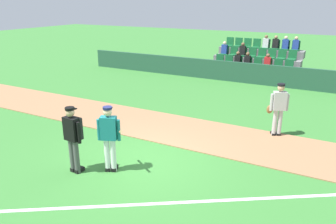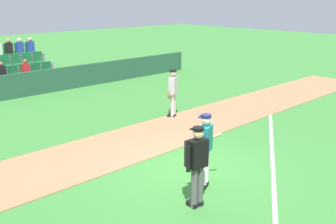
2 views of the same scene
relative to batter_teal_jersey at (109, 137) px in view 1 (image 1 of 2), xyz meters
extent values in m
plane|color=#387A33|center=(0.40, 0.84, -0.97)|extent=(80.00, 80.00, 0.00)
cube|color=#9E704C|center=(0.40, 3.38, -0.95)|extent=(28.00, 2.59, 0.03)
cube|color=white|center=(3.40, 0.34, -0.96)|extent=(10.09, 6.66, 0.01)
cube|color=#234C38|center=(0.40, 11.15, -0.43)|extent=(20.00, 0.16, 1.08)
cube|color=slate|center=(0.40, 13.02, -0.82)|extent=(5.00, 2.95, 0.30)
cube|color=slate|center=(0.40, 12.17, -0.47)|extent=(4.90, 0.85, 0.40)
cube|color=#196033|center=(-1.53, 12.07, -0.22)|extent=(0.44, 0.40, 0.08)
cube|color=#196033|center=(-1.53, 12.29, 0.03)|extent=(0.44, 0.08, 0.50)
cube|color=#196033|center=(-0.98, 12.07, -0.22)|extent=(0.44, 0.40, 0.08)
cube|color=#196033|center=(-0.98, 12.29, 0.03)|extent=(0.44, 0.08, 0.50)
cube|color=#196033|center=(-0.43, 12.07, -0.22)|extent=(0.44, 0.40, 0.08)
cube|color=#196033|center=(-0.43, 12.29, 0.03)|extent=(0.44, 0.08, 0.50)
cube|color=black|center=(-0.43, 12.12, 0.08)|extent=(0.32, 0.22, 0.52)
sphere|color=brown|center=(-0.43, 12.12, 0.43)|extent=(0.20, 0.20, 0.20)
cube|color=#196033|center=(0.12, 12.07, -0.22)|extent=(0.44, 0.40, 0.08)
cube|color=#196033|center=(0.12, 12.29, 0.03)|extent=(0.44, 0.08, 0.50)
cube|color=black|center=(0.12, 12.12, 0.08)|extent=(0.32, 0.22, 0.52)
sphere|color=brown|center=(0.12, 12.12, 0.43)|extent=(0.20, 0.20, 0.20)
cube|color=#196033|center=(0.67, 12.07, -0.22)|extent=(0.44, 0.40, 0.08)
cube|color=#196033|center=(0.67, 12.29, 0.03)|extent=(0.44, 0.08, 0.50)
cube|color=#196033|center=(1.22, 12.07, -0.22)|extent=(0.44, 0.40, 0.08)
cube|color=#196033|center=(1.22, 12.29, 0.03)|extent=(0.44, 0.08, 0.50)
cube|color=red|center=(1.22, 12.12, 0.08)|extent=(0.32, 0.22, 0.52)
sphere|color=brown|center=(1.22, 12.12, 0.43)|extent=(0.20, 0.20, 0.20)
cube|color=#196033|center=(1.77, 12.07, -0.22)|extent=(0.44, 0.40, 0.08)
cube|color=#196033|center=(1.77, 12.29, 0.03)|extent=(0.44, 0.08, 0.50)
cube|color=#196033|center=(2.32, 12.07, -0.22)|extent=(0.44, 0.40, 0.08)
cube|color=#196033|center=(2.32, 12.29, 0.03)|extent=(0.44, 0.08, 0.50)
cube|color=slate|center=(0.40, 13.02, -0.07)|extent=(4.90, 0.85, 0.40)
cube|color=#196033|center=(-1.53, 12.92, 0.18)|extent=(0.44, 0.40, 0.08)
cube|color=#196033|center=(-1.53, 13.14, 0.43)|extent=(0.44, 0.08, 0.50)
cube|color=#263F99|center=(-1.53, 12.97, 0.48)|extent=(0.32, 0.22, 0.52)
sphere|color=beige|center=(-1.53, 12.97, 0.83)|extent=(0.20, 0.20, 0.20)
cube|color=#196033|center=(-0.98, 12.92, 0.18)|extent=(0.44, 0.40, 0.08)
cube|color=#196033|center=(-0.98, 13.14, 0.43)|extent=(0.44, 0.08, 0.50)
cube|color=#196033|center=(-0.43, 12.92, 0.18)|extent=(0.44, 0.40, 0.08)
cube|color=#196033|center=(-0.43, 13.14, 0.43)|extent=(0.44, 0.08, 0.50)
cube|color=black|center=(-0.43, 12.97, 0.48)|extent=(0.32, 0.22, 0.52)
sphere|color=brown|center=(-0.43, 12.97, 0.83)|extent=(0.20, 0.20, 0.20)
cube|color=#196033|center=(0.12, 12.92, 0.18)|extent=(0.44, 0.40, 0.08)
cube|color=#196033|center=(0.12, 13.14, 0.43)|extent=(0.44, 0.08, 0.50)
cube|color=#196033|center=(0.67, 12.92, 0.18)|extent=(0.44, 0.40, 0.08)
cube|color=#196033|center=(0.67, 13.14, 0.43)|extent=(0.44, 0.08, 0.50)
cube|color=#196033|center=(1.22, 12.92, 0.18)|extent=(0.44, 0.40, 0.08)
cube|color=#196033|center=(1.22, 13.14, 0.43)|extent=(0.44, 0.08, 0.50)
cube|color=#196033|center=(1.77, 12.92, 0.18)|extent=(0.44, 0.40, 0.08)
cube|color=#196033|center=(1.77, 13.14, 0.43)|extent=(0.44, 0.08, 0.50)
cube|color=#196033|center=(2.32, 12.92, 0.18)|extent=(0.44, 0.40, 0.08)
cube|color=#196033|center=(2.32, 13.14, 0.43)|extent=(0.44, 0.08, 0.50)
cube|color=slate|center=(0.40, 13.87, 0.33)|extent=(4.90, 0.85, 0.40)
cube|color=#196033|center=(-1.53, 13.77, 0.58)|extent=(0.44, 0.40, 0.08)
cube|color=#196033|center=(-1.53, 13.99, 0.83)|extent=(0.44, 0.08, 0.50)
cube|color=#196033|center=(-0.98, 13.77, 0.58)|extent=(0.44, 0.40, 0.08)
cube|color=#196033|center=(-0.98, 13.99, 0.83)|extent=(0.44, 0.08, 0.50)
cube|color=#196033|center=(-0.43, 13.77, 0.58)|extent=(0.44, 0.40, 0.08)
cube|color=#196033|center=(-0.43, 13.99, 0.83)|extent=(0.44, 0.08, 0.50)
cube|color=#196033|center=(0.12, 13.77, 0.58)|extent=(0.44, 0.40, 0.08)
cube|color=#196033|center=(0.12, 13.99, 0.83)|extent=(0.44, 0.08, 0.50)
cube|color=#196033|center=(0.67, 13.77, 0.58)|extent=(0.44, 0.40, 0.08)
cube|color=#196033|center=(0.67, 13.99, 0.83)|extent=(0.44, 0.08, 0.50)
cube|color=silver|center=(0.67, 13.82, 0.88)|extent=(0.32, 0.22, 0.52)
sphere|color=brown|center=(0.67, 13.82, 1.23)|extent=(0.20, 0.20, 0.20)
cube|color=#196033|center=(1.22, 13.77, 0.58)|extent=(0.44, 0.40, 0.08)
cube|color=#196033|center=(1.22, 13.99, 0.83)|extent=(0.44, 0.08, 0.50)
cube|color=black|center=(1.22, 13.82, 0.88)|extent=(0.32, 0.22, 0.52)
sphere|color=#9E7051|center=(1.22, 13.82, 1.23)|extent=(0.20, 0.20, 0.20)
cube|color=#196033|center=(1.77, 13.77, 0.58)|extent=(0.44, 0.40, 0.08)
cube|color=#196033|center=(1.77, 13.99, 0.83)|extent=(0.44, 0.08, 0.50)
cube|color=#263F99|center=(1.77, 13.82, 0.88)|extent=(0.32, 0.22, 0.52)
sphere|color=beige|center=(1.77, 13.82, 1.23)|extent=(0.20, 0.20, 0.20)
cube|color=#196033|center=(2.32, 13.77, 0.58)|extent=(0.44, 0.40, 0.08)
cube|color=#196033|center=(2.32, 13.99, 0.83)|extent=(0.44, 0.08, 0.50)
cube|color=#263F99|center=(2.32, 13.82, 0.88)|extent=(0.32, 0.22, 0.52)
sphere|color=tan|center=(2.32, 13.82, 1.23)|extent=(0.20, 0.20, 0.20)
cylinder|color=white|center=(-0.08, -0.04, -0.52)|extent=(0.14, 0.14, 0.90)
cylinder|color=white|center=(0.07, 0.02, -0.52)|extent=(0.14, 0.14, 0.90)
cube|color=black|center=(-0.10, 0.01, -0.92)|extent=(0.21, 0.29, 0.10)
cube|color=black|center=(0.05, 0.08, -0.92)|extent=(0.21, 0.29, 0.10)
cube|color=#197075|center=(0.00, -0.01, 0.23)|extent=(0.45, 0.36, 0.60)
cylinder|color=#197075|center=(-0.23, -0.11, 0.18)|extent=(0.09, 0.09, 0.55)
cylinder|color=#197075|center=(0.23, 0.09, 0.18)|extent=(0.09, 0.09, 0.55)
sphere|color=beige|center=(0.00, -0.01, 0.66)|extent=(0.22, 0.22, 0.22)
cylinder|color=#191E4C|center=(0.00, -0.01, 0.76)|extent=(0.23, 0.23, 0.06)
cube|color=#191E4C|center=(-0.04, 0.08, 0.73)|extent=(0.21, 0.18, 0.02)
cylinder|color=tan|center=(0.18, 0.18, 0.08)|extent=(0.57, 0.64, 0.41)
cylinder|color=#4C4C4C|center=(-0.86, -0.48, -0.52)|extent=(0.14, 0.14, 0.90)
cylinder|color=#4C4C4C|center=(-0.70, -0.49, -0.52)|extent=(0.14, 0.14, 0.90)
cube|color=black|center=(-0.86, -0.42, -0.92)|extent=(0.14, 0.27, 0.10)
cube|color=black|center=(-0.70, -0.43, -0.92)|extent=(0.14, 0.27, 0.10)
cube|color=black|center=(-0.78, -0.48, 0.23)|extent=(0.42, 0.25, 0.60)
cylinder|color=black|center=(-1.03, -0.46, 0.18)|extent=(0.09, 0.09, 0.55)
cylinder|color=black|center=(-0.53, -0.50, 0.18)|extent=(0.09, 0.09, 0.55)
sphere|color=tan|center=(-0.78, -0.48, 0.66)|extent=(0.22, 0.22, 0.22)
cylinder|color=black|center=(-0.78, -0.48, 0.76)|extent=(0.23, 0.23, 0.06)
cube|color=black|center=(-0.77, -0.38, 0.73)|extent=(0.19, 0.14, 0.02)
cube|color=black|center=(-0.77, -0.35, 0.23)|extent=(0.45, 0.12, 0.56)
cylinder|color=#B2B2B2|center=(3.22, 4.40, -0.52)|extent=(0.14, 0.14, 0.90)
cylinder|color=#B2B2B2|center=(3.36, 4.47, -0.52)|extent=(0.14, 0.14, 0.90)
cube|color=black|center=(3.19, 4.46, -0.92)|extent=(0.22, 0.29, 0.10)
cube|color=black|center=(3.34, 4.53, -0.92)|extent=(0.22, 0.29, 0.10)
cube|color=#B2B2B2|center=(3.29, 4.44, 0.23)|extent=(0.46, 0.37, 0.60)
cylinder|color=#B2B2B2|center=(3.07, 4.33, 0.18)|extent=(0.09, 0.09, 0.55)
cylinder|color=#B2B2B2|center=(3.52, 4.55, 0.18)|extent=(0.09, 0.09, 0.55)
sphere|color=tan|center=(3.29, 4.44, 0.66)|extent=(0.22, 0.22, 0.22)
cylinder|color=black|center=(3.29, 4.44, 0.76)|extent=(0.23, 0.23, 0.06)
cube|color=black|center=(3.25, 4.53, 0.73)|extent=(0.21, 0.19, 0.02)
ellipsoid|color=brown|center=(3.03, 4.36, -0.07)|extent=(0.23, 0.20, 0.28)
camera|label=1|loc=(4.96, -6.07, 3.27)|focal=35.46mm
camera|label=2|loc=(-6.25, -5.40, 3.27)|focal=41.70mm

